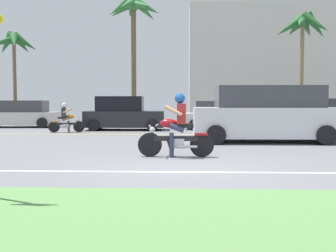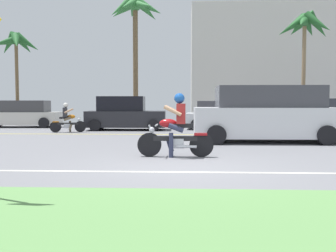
{
  "view_description": "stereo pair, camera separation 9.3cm",
  "coord_description": "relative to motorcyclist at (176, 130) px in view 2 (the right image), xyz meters",
  "views": [
    {
      "loc": [
        -0.07,
        -8.08,
        1.38
      ],
      "look_at": [
        -0.49,
        3.13,
        0.69
      ],
      "focal_mm": 41.64,
      "sensor_mm": 36.0,
      "label": 1
    },
    {
      "loc": [
        0.03,
        -8.08,
        1.38
      ],
      "look_at": [
        -0.49,
        3.13,
        0.69
      ],
      "focal_mm": 41.64,
      "sensor_mm": 36.0,
      "label": 2
    }
  ],
  "objects": [
    {
      "name": "ground",
      "position": [
        0.22,
        1.31,
        -0.7
      ],
      "size": [
        56.0,
        30.0,
        0.04
      ],
      "primitive_type": "cube",
      "color": "slate"
    },
    {
      "name": "palm_tree_0",
      "position": [
        6.99,
        13.08,
        4.93
      ],
      "size": [
        3.14,
        3.35,
        6.61
      ],
      "color": "#846B4C",
      "rests_on": "ground"
    },
    {
      "name": "motorcyclist_distant",
      "position": [
        -5.16,
        7.76,
        -0.11
      ],
      "size": [
        1.59,
        0.58,
        1.35
      ],
      "color": "black",
      "rests_on": "ground"
    },
    {
      "name": "palm_tree_2",
      "position": [
        -9.73,
        12.89,
        3.98
      ],
      "size": [
        2.88,
        2.88,
        5.55
      ],
      "color": "brown",
      "rests_on": "ground"
    },
    {
      "name": "motorcyclist",
      "position": [
        0.0,
        0.0,
        0.0
      ],
      "size": [
        1.92,
        0.63,
        1.61
      ],
      "color": "black",
      "rests_on": "ground"
    },
    {
      "name": "lane_line_near",
      "position": [
        0.22,
        -2.17,
        -0.68
      ],
      "size": [
        50.4,
        0.12,
        0.01
      ],
      "primitive_type": "cube",
      "color": "silver",
      "rests_on": "ground"
    },
    {
      "name": "parked_car_2",
      "position": [
        2.08,
        10.06,
        -0.0
      ],
      "size": [
        3.82,
        2.16,
        1.43
      ],
      "color": "silver",
      "rests_on": "ground"
    },
    {
      "name": "building_far",
      "position": [
        6.69,
        19.31,
        3.45
      ],
      "size": [
        12.12,
        4.0,
        8.27
      ],
      "primitive_type": "cube",
      "color": "beige",
      "rests_on": "ground"
    },
    {
      "name": "parked_car_3",
      "position": [
        7.67,
        11.42,
        0.05
      ],
      "size": [
        4.54,
        1.99,
        1.57
      ],
      "color": "#8C939E",
      "rests_on": "ground"
    },
    {
      "name": "lane_line_far",
      "position": [
        0.22,
        6.72,
        -0.68
      ],
      "size": [
        50.4,
        0.12,
        0.01
      ],
      "primitive_type": "cube",
      "color": "yellow",
      "rests_on": "ground"
    },
    {
      "name": "parked_car_0",
      "position": [
        -8.77,
        11.26,
        0.01
      ],
      "size": [
        4.3,
        2.06,
        1.46
      ],
      "color": "beige",
      "rests_on": "ground"
    },
    {
      "name": "grass_median",
      "position": [
        0.22,
        -5.79,
        -0.65
      ],
      "size": [
        56.0,
        3.8,
        0.06
      ],
      "primitive_type": "cube",
      "color": "#5B8C4C",
      "rests_on": "ground"
    },
    {
      "name": "parked_car_1",
      "position": [
        -2.78,
        9.41,
        0.09
      ],
      "size": [
        3.92,
        2.01,
        1.66
      ],
      "color": "#232328",
      "rests_on": "ground"
    },
    {
      "name": "palm_tree_1",
      "position": [
        -2.84,
        14.01,
        6.05
      ],
      "size": [
        3.56,
        3.59,
        7.9
      ],
      "color": "brown",
      "rests_on": "ground"
    },
    {
      "name": "suv_nearby",
      "position": [
        3.03,
        3.83,
        0.26
      ],
      "size": [
        5.1,
        2.23,
        1.93
      ],
      "color": "silver",
      "rests_on": "ground"
    }
  ]
}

